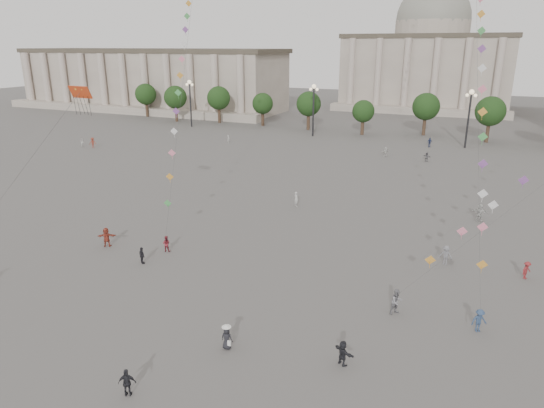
% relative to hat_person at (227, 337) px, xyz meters
% --- Properties ---
extents(ground, '(360.00, 360.00, 0.00)m').
position_rel_hat_person_xyz_m(ground, '(-5.07, 3.10, -0.82)').
color(ground, '#53504E').
rests_on(ground, ground).
extents(hall_west, '(84.00, 26.22, 17.20)m').
position_rel_hat_person_xyz_m(hall_west, '(-80.07, 96.99, 7.61)').
color(hall_west, gray).
rests_on(hall_west, ground).
extents(hall_central, '(48.30, 34.30, 35.50)m').
position_rel_hat_person_xyz_m(hall_central, '(-5.07, 132.32, 13.42)').
color(hall_central, gray).
rests_on(hall_central, ground).
extents(tree_row, '(137.12, 5.12, 8.00)m').
position_rel_hat_person_xyz_m(tree_row, '(-5.07, 81.10, 4.58)').
color(tree_row, '#34261A').
rests_on(tree_row, ground).
extents(lamp_post_far_west, '(2.00, 0.90, 10.65)m').
position_rel_hat_person_xyz_m(lamp_post_far_west, '(-50.07, 73.10, 6.53)').
color(lamp_post_far_west, '#262628').
rests_on(lamp_post_far_west, ground).
extents(lamp_post_mid_west, '(2.00, 0.90, 10.65)m').
position_rel_hat_person_xyz_m(lamp_post_mid_west, '(-20.07, 73.10, 6.53)').
color(lamp_post_mid_west, '#262628').
rests_on(lamp_post_mid_west, ground).
extents(lamp_post_mid_east, '(2.00, 0.90, 10.65)m').
position_rel_hat_person_xyz_m(lamp_post_mid_east, '(9.93, 73.10, 6.53)').
color(lamp_post_mid_east, '#262628').
rests_on(lamp_post_mid_east, ground).
extents(person_crowd_0, '(1.10, 0.97, 1.79)m').
position_rel_hat_person_xyz_m(person_crowd_0, '(3.77, 71.10, 0.08)').
color(person_crowd_0, navy).
rests_on(person_crowd_0, ground).
extents(person_crowd_1, '(0.94, 0.91, 1.53)m').
position_rel_hat_person_xyz_m(person_crowd_1, '(-56.10, 45.05, -0.05)').
color(person_crowd_1, silver).
rests_on(person_crowd_1, ground).
extents(person_crowd_2, '(1.38, 1.40, 1.94)m').
position_rel_hat_person_xyz_m(person_crowd_2, '(-53.37, 44.88, 0.15)').
color(person_crowd_2, maroon).
rests_on(person_crowd_2, ground).
extents(person_crowd_3, '(1.53, 1.14, 1.60)m').
position_rel_hat_person_xyz_m(person_crowd_3, '(7.12, 1.41, -0.02)').
color(person_crowd_3, '#232328').
rests_on(person_crowd_3, ground).
extents(person_crowd_4, '(1.33, 1.47, 1.63)m').
position_rel_hat_person_xyz_m(person_crowd_4, '(-2.19, 59.89, -0.00)').
color(person_crowd_4, silver).
rests_on(person_crowd_4, ground).
extents(person_crowd_6, '(1.21, 0.78, 1.77)m').
position_rel_hat_person_xyz_m(person_crowd_6, '(11.40, 18.59, 0.07)').
color(person_crowd_6, slate).
rests_on(person_crowd_6, ground).
extents(person_crowd_7, '(1.87, 0.90, 1.93)m').
position_rel_hat_person_xyz_m(person_crowd_7, '(13.73, 31.70, 0.15)').
color(person_crowd_7, '#BBBBB7').
rests_on(person_crowd_7, ground).
extents(person_crowd_8, '(1.02, 1.13, 1.52)m').
position_rel_hat_person_xyz_m(person_crowd_8, '(17.72, 18.43, -0.06)').
color(person_crowd_8, maroon).
rests_on(person_crowd_8, ground).
extents(person_crowd_10, '(0.61, 0.69, 1.58)m').
position_rel_hat_person_xyz_m(person_crowd_10, '(-32.61, 59.28, -0.03)').
color(person_crowd_10, '#BABAB5').
rests_on(person_crowd_10, ground).
extents(person_crowd_12, '(1.45, 1.07, 1.52)m').
position_rel_hat_person_xyz_m(person_crowd_12, '(4.82, 58.76, -0.06)').
color(person_crowd_12, '#5C5B60').
rests_on(person_crowd_12, ground).
extents(person_crowd_13, '(0.79, 0.75, 1.81)m').
position_rel_hat_person_xyz_m(person_crowd_13, '(-6.34, 28.28, 0.09)').
color(person_crowd_13, '#B1B0AD').
rests_on(person_crowd_13, ground).
extents(tourist_1, '(0.98, 0.74, 1.54)m').
position_rel_hat_person_xyz_m(tourist_1, '(-12.90, 7.97, -0.05)').
color(tourist_1, black).
rests_on(tourist_1, ground).
extents(tourist_2, '(1.78, 1.35, 1.88)m').
position_rel_hat_person_xyz_m(tourist_2, '(-18.43, 9.72, 0.12)').
color(tourist_2, '#9D3C2B').
rests_on(tourist_2, ground).
extents(tourist_4, '(1.05, 0.79, 1.66)m').
position_rel_hat_person_xyz_m(tourist_4, '(-2.85, -5.99, 0.01)').
color(tourist_4, black).
rests_on(tourist_4, ground).
extents(kite_flyer_0, '(0.86, 0.75, 1.52)m').
position_rel_hat_person_xyz_m(kite_flyer_0, '(-12.55, 11.06, -0.06)').
color(kite_flyer_0, maroon).
rests_on(kite_flyer_0, ground).
extents(kite_flyer_1, '(1.23, 1.06, 1.64)m').
position_rel_hat_person_xyz_m(kite_flyer_1, '(14.43, 8.55, 0.01)').
color(kite_flyer_1, navy).
rests_on(kite_flyer_1, ground).
extents(kite_flyer_2, '(1.16, 1.16, 1.90)m').
position_rel_hat_person_xyz_m(kite_flyer_2, '(8.98, 8.61, 0.13)').
color(kite_flyer_2, slate).
rests_on(kite_flyer_2, ground).
extents(hat_person, '(0.76, 0.60, 1.69)m').
position_rel_hat_person_xyz_m(hat_person, '(0.00, 0.00, 0.00)').
color(hat_person, black).
rests_on(hat_person, ground).
extents(dragon_kite, '(5.39, 3.77, 16.98)m').
position_rel_hat_person_xyz_m(dragon_kite, '(-17.97, 8.05, 12.96)').
color(dragon_kite, '#B93613').
rests_on(dragon_kite, ground).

